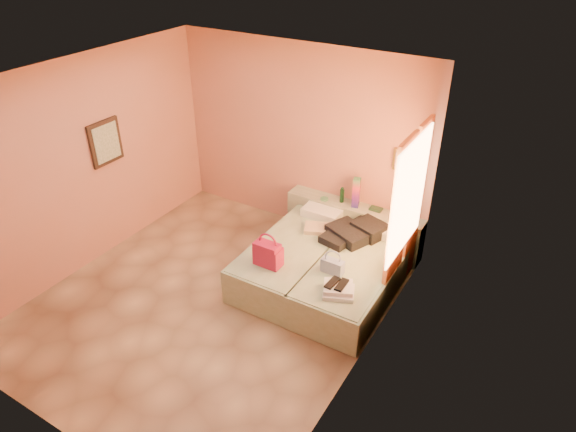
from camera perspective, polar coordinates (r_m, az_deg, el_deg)
name	(u,v)px	position (r m, az deg, el deg)	size (l,w,h in m)	color
ground	(212,301)	(6.70, -8.40, -9.30)	(4.50, 4.50, 0.00)	tan
room_walls	(245,160)	(5.99, -4.79, 6.17)	(4.02, 4.51, 2.81)	tan
headboard_ledge	(353,225)	(7.54, 7.24, -1.00)	(2.05, 0.30, 0.65)	#ADB695
bed_left	(295,258)	(6.94, 0.74, -4.65)	(0.90, 2.00, 0.50)	#A8BF99
bed_right	(356,279)	(6.63, 7.52, -6.95)	(0.90, 2.00, 0.50)	#A8BF99
water_bottle	(342,195)	(7.40, 6.02, 2.33)	(0.06, 0.06, 0.23)	#153B23
rainbow_box	(356,193)	(7.26, 7.59, 2.59)	(0.10, 0.10, 0.44)	#B1153D
small_dish	(324,199)	(7.48, 4.06, 1.90)	(0.12, 0.12, 0.03)	#549A64
green_book	(376,209)	(7.31, 9.74, 0.77)	(0.17, 0.12, 0.03)	#23422A
flower_vase	(399,212)	(7.08, 12.20, 0.47)	(0.20, 0.20, 0.26)	silver
magenta_handbag	(268,254)	(6.31, -2.22, -4.20)	(0.34, 0.19, 0.32)	#B1153D
khaki_garment	(317,228)	(7.04, 3.27, -1.38)	(0.35, 0.28, 0.06)	tan
clothes_pile	(353,233)	(6.87, 7.22, -1.89)	(0.61, 0.61, 0.18)	black
blue_handbag	(332,266)	(6.24, 4.96, -5.58)	(0.28, 0.12, 0.18)	#4362A2
towel_stack	(339,290)	(5.95, 5.68, -8.22)	(0.35, 0.30, 0.10)	silver
sandal_pair	(337,284)	(5.93, 5.42, -7.55)	(0.18, 0.24, 0.02)	black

